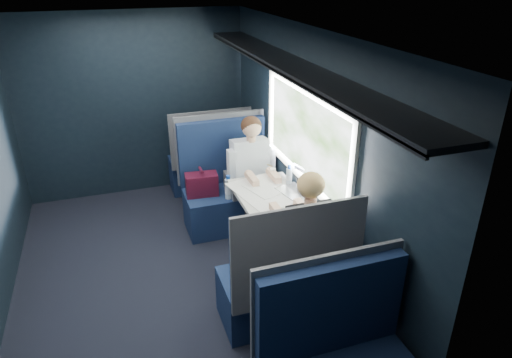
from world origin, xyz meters
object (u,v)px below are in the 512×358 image
object	(u,v)px
seat_bay_far	(284,282)
man	(253,170)
cup	(273,172)
table	(269,204)
bottle_small	(289,176)
seat_row_front	(209,161)
seat_bay_near	(226,190)
woman	(306,234)
laptop	(299,185)

from	to	relation	value
seat_bay_far	man	world-z (taller)	man
cup	seat_bay_far	bearing A→B (deg)	-106.35
table	bottle_small	xyz separation A→B (m)	(0.29, 0.20, 0.17)
seat_row_front	cup	world-z (taller)	seat_row_front
seat_bay_far	cup	bearing A→B (deg)	73.65
bottle_small	cup	xyz separation A→B (m)	(-0.09, 0.24, -0.05)
cup	seat_bay_near	bearing A→B (deg)	132.91
man	woman	bearing A→B (deg)	-90.00
man	laptop	distance (m)	0.74
man	bottle_small	distance (m)	0.55
seat_bay_far	laptop	distance (m)	1.09
laptop	bottle_small	size ratio (longest dim) A/B	1.83
seat_bay_near	seat_row_front	size ratio (longest dim) A/B	1.09
laptop	bottle_small	distance (m)	0.20
seat_bay_near	man	bearing A→B (deg)	-33.03
table	woman	distance (m)	0.71
seat_row_front	cup	distance (m)	1.46
man	bottle_small	world-z (taller)	man
seat_bay_near	bottle_small	distance (m)	0.92
seat_row_front	bottle_small	bearing A→B (deg)	-73.46
seat_bay_near	cup	bearing A→B (deg)	-47.09
seat_bay_far	cup	world-z (taller)	seat_bay_far
woman	cup	world-z (taller)	woman
laptop	cup	xyz separation A→B (m)	(-0.12, 0.43, -0.03)
woman	cup	bearing A→B (deg)	83.25
seat_bay_near	seat_bay_far	size ratio (longest dim) A/B	1.00
seat_bay_far	table	bearing A→B (deg)	78.22
woman	seat_row_front	bearing A→B (deg)	95.70
man	woman	size ratio (longest dim) A/B	1.00
seat_row_front	woman	world-z (taller)	woman
man	woman	distance (m)	1.41
bottle_small	cup	bearing A→B (deg)	110.23
woman	laptop	size ratio (longest dim) A/B	3.50
seat_row_front	cup	size ratio (longest dim) A/B	14.38
seat_bay_far	seat_row_front	size ratio (longest dim) A/B	1.09
seat_bay_far	seat_row_front	bearing A→B (deg)	90.00
seat_bay_near	cup	world-z (taller)	seat_bay_near
laptop	bottle_small	world-z (taller)	laptop
seat_row_front	man	size ratio (longest dim) A/B	0.88
table	man	world-z (taller)	man
seat_bay_near	laptop	world-z (taller)	seat_bay_near
seat_bay_far	man	size ratio (longest dim) A/B	0.95
table	seat_bay_near	distance (m)	0.92
man	cup	size ratio (longest dim) A/B	16.39
table	laptop	distance (m)	0.35
seat_bay_near	woman	distance (m)	1.63
seat_row_front	woman	distance (m)	2.54
man	laptop	world-z (taller)	man
table	cup	distance (m)	0.50
man	seat_bay_far	bearing A→B (deg)	-99.03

